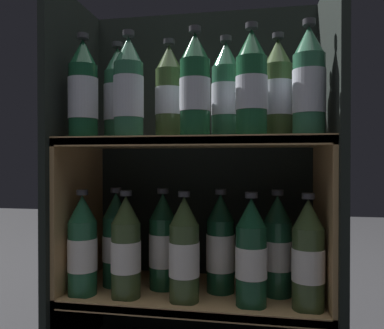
{
  "coord_description": "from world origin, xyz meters",
  "views": [
    {
      "loc": [
        0.17,
        -0.87,
        0.55
      ],
      "look_at": [
        0.0,
        0.11,
        0.54
      ],
      "focal_mm": 35.0,
      "sensor_mm": 36.0,
      "label": 1
    }
  ],
  "objects": [
    {
      "name": "bottle_lower_back_1",
      "position": [
        -0.09,
        0.15,
        0.32
      ],
      "size": [
        0.08,
        0.08,
        0.28
      ],
      "color": "#194C2D",
      "rests_on": "shelf_lower"
    },
    {
      "name": "bottle_upper_front_4",
      "position": [
        0.29,
        0.06,
        0.73
      ],
      "size": [
        0.08,
        0.08,
        0.28
      ],
      "color": "#285B42",
      "rests_on": "shelf_upper"
    },
    {
      "name": "bottle_lower_front_3",
      "position": [
        0.16,
        0.06,
        0.32
      ],
      "size": [
        0.08,
        0.08,
        0.28
      ],
      "color": "#144228",
      "rests_on": "shelf_lower"
    },
    {
      "name": "bottle_upper_back_3",
      "position": [
        0.23,
        0.15,
        0.73
      ],
      "size": [
        0.08,
        0.08,
        0.28
      ],
      "color": "#384C28",
      "rests_on": "shelf_upper"
    },
    {
      "name": "bottle_lower_back_3",
      "position": [
        0.22,
        0.15,
        0.32
      ],
      "size": [
        0.08,
        0.08,
        0.28
      ],
      "color": "#1E5638",
      "rests_on": "shelf_lower"
    },
    {
      "name": "bottle_upper_back_0",
      "position": [
        -0.23,
        0.15,
        0.73
      ],
      "size": [
        0.08,
        0.08,
        0.28
      ],
      "color": "#285B42",
      "rests_on": "shelf_upper"
    },
    {
      "name": "shelf_upper",
      "position": [
        0.0,
        0.14,
        0.45
      ],
      "size": [
        0.7,
        0.3,
        0.61
      ],
      "color": "tan",
      "rests_on": "ground_plane"
    },
    {
      "name": "shelf_lower",
      "position": [
        0.0,
        0.14,
        0.16
      ],
      "size": [
        0.7,
        0.3,
        0.19
      ],
      "color": "tan",
      "rests_on": "ground_plane"
    },
    {
      "name": "bottle_upper_front_0",
      "position": [
        -0.29,
        0.06,
        0.73
      ],
      "size": [
        0.08,
        0.08,
        0.28
      ],
      "color": "#144228",
      "rests_on": "shelf_upper"
    },
    {
      "name": "fridge_back_wall",
      "position": [
        0.0,
        0.31,
        0.51
      ],
      "size": [
        0.74,
        0.02,
        1.02
      ],
      "primitive_type": "cube",
      "color": "black",
      "rests_on": "ground_plane"
    },
    {
      "name": "bottle_upper_back_2",
      "position": [
        0.09,
        0.15,
        0.73
      ],
      "size": [
        0.08,
        0.08,
        0.28
      ],
      "color": "#285B42",
      "rests_on": "shelf_upper"
    },
    {
      "name": "bottle_upper_front_1",
      "position": [
        -0.16,
        0.06,
        0.73
      ],
      "size": [
        0.08,
        0.08,
        0.28
      ],
      "color": "#285B42",
      "rests_on": "shelf_upper"
    },
    {
      "name": "bottle_lower_front_4",
      "position": [
        0.29,
        0.06,
        0.32
      ],
      "size": [
        0.08,
        0.08,
        0.28
      ],
      "color": "#384C28",
      "rests_on": "shelf_lower"
    },
    {
      "name": "bottle_lower_back_0",
      "position": [
        -0.23,
        0.15,
        0.32
      ],
      "size": [
        0.08,
        0.08,
        0.28
      ],
      "color": "#1E5638",
      "rests_on": "shelf_lower"
    },
    {
      "name": "bottle_upper_back_1",
      "position": [
        -0.07,
        0.15,
        0.73
      ],
      "size": [
        0.08,
        0.08,
        0.28
      ],
      "color": "#384C28",
      "rests_on": "shelf_upper"
    },
    {
      "name": "bottle_upper_front_3",
      "position": [
        0.16,
        0.06,
        0.73
      ],
      "size": [
        0.08,
        0.08,
        0.28
      ],
      "color": "#194C2D",
      "rests_on": "shelf_upper"
    },
    {
      "name": "bottle_lower_front_1",
      "position": [
        -0.17,
        0.06,
        0.32
      ],
      "size": [
        0.08,
        0.08,
        0.28
      ],
      "color": "#384C28",
      "rests_on": "shelf_lower"
    },
    {
      "name": "bottle_lower_back_2",
      "position": [
        0.07,
        0.15,
        0.32
      ],
      "size": [
        0.08,
        0.08,
        0.28
      ],
      "color": "#144228",
      "rests_on": "shelf_lower"
    },
    {
      "name": "bottle_lower_front_0",
      "position": [
        -0.29,
        0.06,
        0.32
      ],
      "size": [
        0.08,
        0.08,
        0.28
      ],
      "color": "#1E5638",
      "rests_on": "shelf_lower"
    },
    {
      "name": "bottle_lower_front_2",
      "position": [
        -0.01,
        0.06,
        0.32
      ],
      "size": [
        0.08,
        0.08,
        0.28
      ],
      "color": "#384C28",
      "rests_on": "shelf_lower"
    },
    {
      "name": "fridge_side_right",
      "position": [
        0.36,
        0.15,
        0.51
      ],
      "size": [
        0.02,
        0.34,
        1.02
      ],
      "primitive_type": "cube",
      "color": "black",
      "rests_on": "ground_plane"
    },
    {
      "name": "fridge_side_left",
      "position": [
        -0.36,
        0.15,
        0.51
      ],
      "size": [
        0.02,
        0.34,
        1.02
      ],
      "primitive_type": "cube",
      "color": "black",
      "rests_on": "ground_plane"
    },
    {
      "name": "bottle_upper_front_2",
      "position": [
        0.02,
        0.06,
        0.73
      ],
      "size": [
        0.08,
        0.08,
        0.28
      ],
      "color": "#194C2D",
      "rests_on": "shelf_upper"
    }
  ]
}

